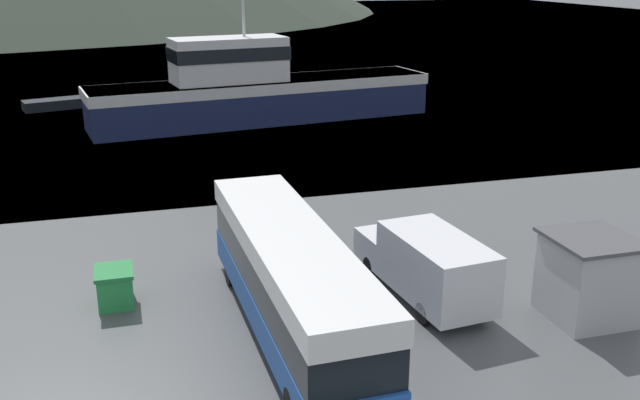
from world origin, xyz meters
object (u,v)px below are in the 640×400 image
object	(u,v)px
storage_bin	(115,287)
tour_bus	(291,279)
dock_kiosk	(588,277)
delivery_van	(426,263)
fishing_boat	(257,90)
small_boat	(60,104)

from	to	relation	value
storage_bin	tour_bus	bearing A→B (deg)	-35.36
storage_bin	dock_kiosk	bearing A→B (deg)	-19.28
storage_bin	dock_kiosk	size ratio (longest dim) A/B	0.54
delivery_van	storage_bin	xyz separation A→B (m)	(-9.90, 2.29, -0.61)
tour_bus	storage_bin	xyz separation A→B (m)	(-5.01, 3.56, -1.22)
fishing_boat	storage_bin	xyz separation A→B (m)	(-9.93, -26.80, -1.60)
fishing_boat	delivery_van	bearing A→B (deg)	-8.24
tour_bus	dock_kiosk	distance (m)	9.24
tour_bus	fishing_boat	distance (m)	30.76
storage_bin	delivery_van	bearing A→B (deg)	-13.00
tour_bus	storage_bin	world-z (taller)	tour_bus
storage_bin	small_boat	xyz separation A→B (m)	(-3.76, 35.55, -0.25)
fishing_boat	dock_kiosk	xyz separation A→B (m)	(4.21, -31.75, -0.87)
fishing_boat	small_boat	xyz separation A→B (m)	(-13.69, 8.75, -1.85)
fishing_boat	small_boat	size ratio (longest dim) A/B	4.39
delivery_van	storage_bin	distance (m)	10.18
tour_bus	dock_kiosk	world-z (taller)	tour_bus
small_boat	tour_bus	bearing A→B (deg)	-2.95
tour_bus	delivery_van	world-z (taller)	tour_bus
storage_bin	dock_kiosk	distance (m)	15.00
tour_bus	fishing_boat	world-z (taller)	fishing_boat
storage_bin	fishing_boat	bearing A→B (deg)	69.67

